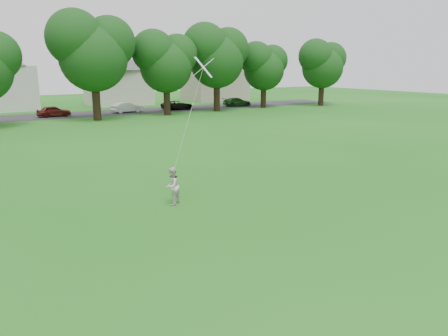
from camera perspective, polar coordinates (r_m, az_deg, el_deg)
ground at (r=11.88m, az=-5.08°, el=-14.26°), size 160.00×160.00×0.00m
street at (r=51.94m, az=-26.83°, el=5.78°), size 90.00×7.00×0.01m
older_boy at (r=17.61m, az=-6.81°, el=-2.36°), size 0.95×0.91×1.54m
kite at (r=16.95m, az=-4.85°, el=5.69°), size 1.07×1.15×4.78m
tree_row at (r=45.78m, az=-26.23°, el=13.44°), size 84.24×8.57×11.13m
parked_cars at (r=50.94m, az=-26.16°, el=6.41°), size 62.18×2.38×1.29m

